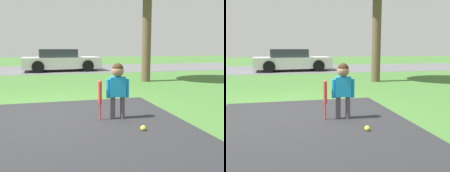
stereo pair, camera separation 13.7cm
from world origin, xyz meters
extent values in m
plane|color=#3D6B2D|center=(0.00, 0.00, 0.00)|extent=(60.00, 60.00, 0.00)
cube|color=#262628|center=(0.39, -2.50, 0.00)|extent=(3.32, 7.00, 0.01)
cube|color=#59595B|center=(0.00, 10.21, 0.00)|extent=(40.00, 6.00, 0.01)
cylinder|color=#4C4751|center=(0.89, -0.68, 0.20)|extent=(0.09, 0.09, 0.40)
cylinder|color=#4C4751|center=(1.06, -0.70, 0.20)|extent=(0.09, 0.09, 0.40)
cube|color=#198CC6|center=(0.97, -0.69, 0.57)|extent=(0.28, 0.18, 0.34)
cylinder|color=#198CC6|center=(0.81, -0.67, 0.54)|extent=(0.07, 0.07, 0.33)
cylinder|color=#198CC6|center=(1.14, -0.71, 0.54)|extent=(0.07, 0.07, 0.33)
sphere|color=#997051|center=(0.97, -0.69, 0.85)|extent=(0.21, 0.21, 0.21)
sphere|color=#382314|center=(0.97, -0.69, 0.89)|extent=(0.19, 0.19, 0.19)
sphere|color=red|center=(0.66, -0.70, 0.02)|extent=(0.03, 0.03, 0.03)
cylinder|color=red|center=(0.66, -0.70, 0.15)|extent=(0.03, 0.03, 0.30)
cylinder|color=red|center=(0.66, -0.70, 0.48)|extent=(0.06, 0.06, 0.37)
sphere|color=red|center=(0.66, -0.70, 0.67)|extent=(0.06, 0.06, 0.06)
sphere|color=yellow|center=(1.17, -1.42, 0.04)|extent=(0.08, 0.08, 0.08)
cube|color=silver|center=(0.54, 9.00, 0.45)|extent=(4.16, 2.01, 0.58)
cube|color=#2D333D|center=(0.33, 8.98, 0.96)|extent=(2.04, 1.68, 0.43)
cylinder|color=black|center=(1.74, 9.97, 0.30)|extent=(0.61, 0.22, 0.60)
cylinder|color=black|center=(1.85, 8.17, 0.30)|extent=(0.61, 0.22, 0.60)
cylinder|color=black|center=(-0.77, 9.82, 0.30)|extent=(0.61, 0.22, 0.60)
cylinder|color=black|center=(-0.67, 8.02, 0.30)|extent=(0.61, 0.22, 0.60)
cylinder|color=brown|center=(3.35, 3.85, 1.91)|extent=(0.32, 0.32, 3.82)
camera|label=1|loc=(-0.19, -4.82, 1.25)|focal=40.00mm
camera|label=2|loc=(-0.06, -4.85, 1.25)|focal=40.00mm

